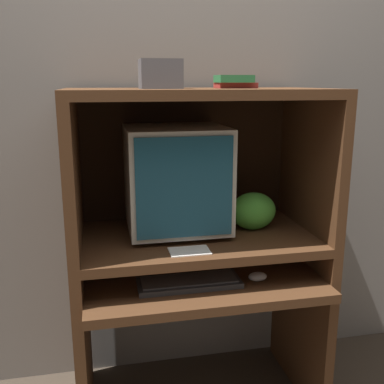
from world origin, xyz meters
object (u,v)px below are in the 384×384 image
(book_stack, at_px, (235,82))
(snack_bag, at_px, (253,211))
(storage_box, at_px, (160,74))
(keyboard, at_px, (189,282))
(crt_monitor, at_px, (176,179))
(mouse, at_px, (258,277))

(book_stack, bearing_deg, snack_bag, 10.80)
(storage_box, bearing_deg, keyboard, -52.41)
(crt_monitor, distance_m, storage_box, 0.43)
(mouse, relative_size, book_stack, 0.47)
(crt_monitor, relative_size, keyboard, 1.11)
(keyboard, xyz_separation_m, book_stack, (0.21, 0.16, 0.74))
(crt_monitor, bearing_deg, snack_bag, -6.18)
(crt_monitor, distance_m, keyboard, 0.42)
(snack_bag, relative_size, storage_box, 1.31)
(storage_box, bearing_deg, mouse, -19.15)
(snack_bag, height_order, storage_box, storage_box)
(snack_bag, distance_m, book_stack, 0.54)
(keyboard, distance_m, book_stack, 0.79)
(crt_monitor, bearing_deg, book_stack, -13.69)
(mouse, height_order, snack_bag, snack_bag)
(keyboard, height_order, book_stack, book_stack)
(keyboard, distance_m, snack_bag, 0.42)
(book_stack, bearing_deg, crt_monitor, 166.31)
(crt_monitor, height_order, keyboard, crt_monitor)
(mouse, distance_m, book_stack, 0.76)
(mouse, height_order, storage_box, storage_box)
(keyboard, relative_size, snack_bag, 2.03)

